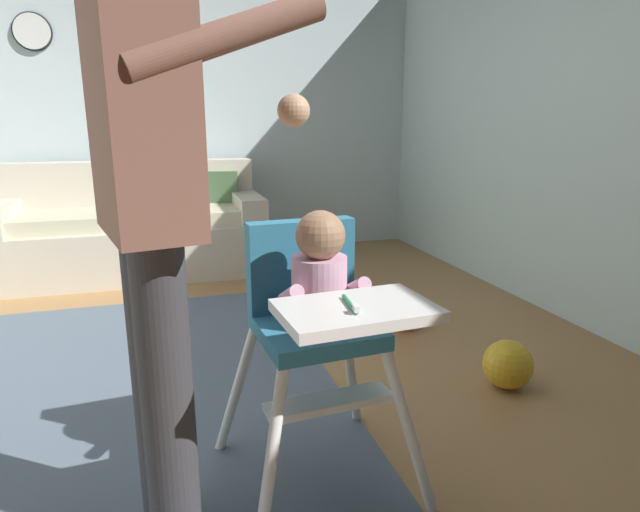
% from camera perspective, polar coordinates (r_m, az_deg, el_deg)
% --- Properties ---
extents(ground, '(6.15, 6.80, 0.10)m').
position_cam_1_polar(ground, '(2.57, -14.37, -14.62)').
color(ground, '#A37546').
extents(wall_far, '(5.35, 0.06, 2.54)m').
position_cam_1_polar(wall_far, '(4.89, -17.03, 14.79)').
color(wall_far, silver).
rests_on(wall_far, ground).
extents(wall_right, '(0.06, 5.80, 2.54)m').
position_cam_1_polar(wall_right, '(3.48, 26.43, 14.41)').
color(wall_right, silver).
rests_on(wall_right, ground).
extents(area_rug, '(1.92, 2.62, 0.01)m').
position_cam_1_polar(area_rug, '(2.54, -21.15, -14.21)').
color(area_rug, slate).
rests_on(area_rug, ground).
extents(couch, '(2.00, 0.86, 0.86)m').
position_cam_1_polar(couch, '(4.46, -19.33, 2.56)').
color(couch, beige).
rests_on(couch, ground).
extents(high_chair, '(0.65, 0.76, 0.93)m').
position_cam_1_polar(high_chair, '(1.66, -0.29, -5.07)').
color(high_chair, white).
rests_on(high_chair, ground).
extents(adult_standing, '(0.58, 0.50, 1.68)m').
position_cam_1_polar(adult_standing, '(1.42, -17.82, 4.73)').
color(adult_standing, '#333237').
rests_on(adult_standing, ground).
extents(toy_ball, '(0.22, 0.22, 0.22)m').
position_cam_1_polar(toy_ball, '(2.58, 19.56, -10.92)').
color(toy_ball, gold).
rests_on(toy_ball, ground).
extents(toy_ball_second, '(0.20, 0.20, 0.20)m').
position_cam_1_polar(toy_ball_second, '(3.13, 8.82, -5.93)').
color(toy_ball_second, '#D13D33').
rests_on(toy_ball_second, ground).
extents(wall_clock, '(0.29, 0.04, 0.29)m').
position_cam_1_polar(wall_clock, '(4.97, -28.54, 20.45)').
color(wall_clock, white).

